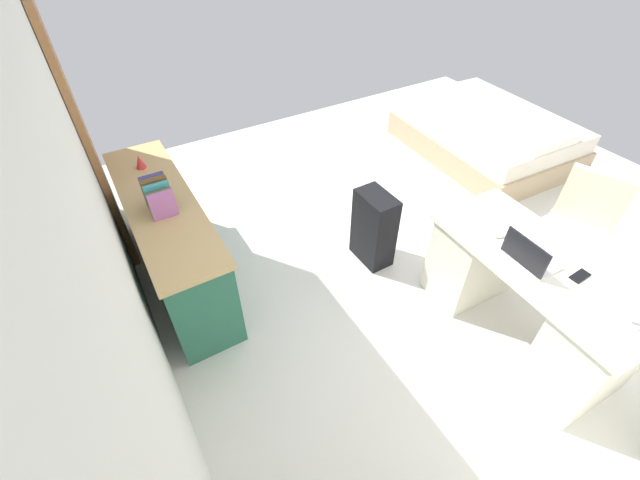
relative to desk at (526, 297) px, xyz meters
name	(u,v)px	position (x,y,z in m)	size (l,w,h in m)	color
ground_plane	(434,244)	(1.02, -0.18, -0.39)	(5.98, 5.98, 0.00)	silver
wall_back	(92,217)	(1.02, 2.31, 0.96)	(4.21, 0.10, 2.69)	silver
door_wooden	(86,138)	(2.57, 2.23, 0.63)	(0.88, 0.05, 2.04)	#936038
desk	(526,297)	(0.00, 0.00, 0.00)	(1.47, 0.72, 0.74)	silver
office_chair	(572,238)	(0.20, -0.78, 0.03)	(0.59, 0.59, 0.94)	black
credenza	(172,241)	(1.81, 1.93, 0.01)	(1.80, 0.48, 0.79)	#28664C
bed	(485,134)	(1.96, -1.79, -0.14)	(1.97, 1.50, 0.58)	tan
suitcase_black	(374,228)	(1.17, 0.43, -0.05)	(0.36, 0.22, 0.67)	black
laptop	(529,256)	(0.05, 0.11, 0.40)	(0.32, 0.23, 0.21)	silver
computer_mouse	(500,234)	(0.31, 0.06, 0.37)	(0.06, 0.10, 0.03)	white
cell_phone_near_laptop	(580,276)	(-0.20, -0.06, 0.36)	(0.07, 0.14, 0.01)	black
book_row	(159,196)	(1.70, 1.93, 0.51)	(0.24, 0.17, 0.24)	#B366AC
figurine_small	(140,162)	(2.32, 1.93, 0.46)	(0.08, 0.08, 0.11)	red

